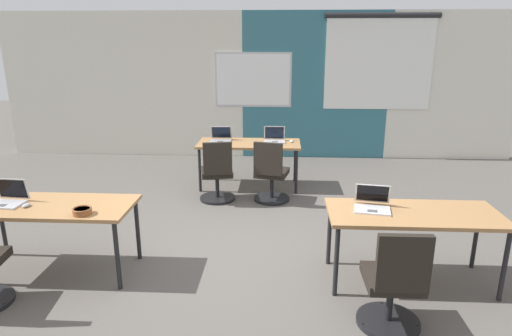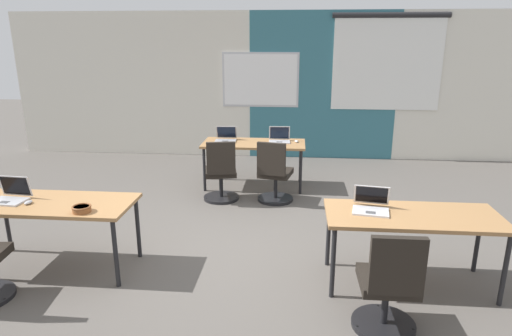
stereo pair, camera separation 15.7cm
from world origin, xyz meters
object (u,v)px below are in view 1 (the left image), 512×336
mouse_far_right (291,141)px  desk_far_center (249,146)px  snack_bowl (82,211)px  chair_far_right (271,177)px  laptop_near_left_end (8,199)px  mouse_near_left_end (26,205)px  desk_near_right (413,218)px  laptop_far_right (275,138)px  chair_far_left (217,176)px  laptop_far_left (221,138)px  desk_near_left (52,210)px  laptop_near_right_inner (372,204)px  chair_near_right_inner (394,288)px

mouse_far_right → desk_far_center: bearing=-173.7°
desk_far_center → snack_bowl: size_ratio=9.01×
chair_far_right → mouse_far_right: bearing=-100.1°
desk_far_center → laptop_near_left_end: 3.55m
mouse_near_left_end → desk_near_right: bearing=1.1°
laptop_far_right → chair_far_left: bearing=-138.3°
chair_far_left → laptop_far_left: bearing=-98.1°
desk_near_right → desk_far_center: bearing=122.0°
laptop_far_right → mouse_far_right: bearing=-6.6°
chair_far_right → desk_near_left: bearing=57.0°
chair_far_right → laptop_near_left_end: size_ratio=2.64×
laptop_far_right → mouse_near_left_end: laptop_far_right is taller
laptop_near_right_inner → chair_far_left: 2.73m
snack_bowl → chair_near_right_inner: bearing=-11.3°
laptop_far_left → laptop_near_left_end: 3.36m
laptop_far_left → snack_bowl: 3.23m
chair_far_left → mouse_near_left_end: chair_far_left is taller
desk_near_left → snack_bowl: (0.42, -0.23, 0.10)m
mouse_far_right → laptop_far_right: bearing=176.3°
chair_far_right → laptop_near_left_end: bearing=51.6°
chair_near_right_inner → laptop_far_right: size_ratio=2.68×
desk_far_center → laptop_far_right: (0.40, 0.09, 0.11)m
laptop_far_right → chair_near_right_inner: bearing=-77.5°
chair_far_left → mouse_near_left_end: 2.68m
chair_far_right → mouse_near_left_end: 3.20m
desk_near_left → chair_far_right: size_ratio=1.74×
desk_near_left → laptop_far_left: laptop_far_left is taller
chair_near_right_inner → laptop_far_left: size_ratio=2.68×
desk_near_right → laptop_far_left: laptop_far_left is taller
laptop_near_right_inner → mouse_near_left_end: 3.33m
laptop_near_right_inner → chair_far_right: 2.32m
laptop_far_right → chair_far_right: laptop_far_right is taller
laptop_far_right → laptop_near_left_end: same height
desk_near_left → chair_near_right_inner: (3.15, -0.77, -0.28)m
chair_near_right_inner → chair_far_left: same height
chair_far_right → snack_bowl: 2.91m
chair_near_right_inner → snack_bowl: bearing=-11.8°
chair_far_left → mouse_far_right: size_ratio=9.04×
mouse_far_right → desk_near_right: bearing=-69.3°
chair_far_left → laptop_near_left_end: laptop_near_left_end is taller
desk_near_left → desk_near_right: same height
chair_far_left → chair_far_right: bearing=170.2°
chair_far_left → laptop_far_right: bearing=-146.9°
laptop_near_right_inner → mouse_near_left_end: laptop_near_right_inner is taller
desk_near_left → mouse_far_right: (2.42, 2.87, 0.08)m
laptop_far_right → laptop_near_left_end: bearing=-134.7°
laptop_far_right → mouse_far_right: laptop_far_right is taller
chair_near_right_inner → chair_far_right: size_ratio=1.00×
chair_near_right_inner → laptop_near_left_end: size_ratio=2.64×
chair_far_right → mouse_near_left_end: (-2.31, -2.19, 0.36)m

